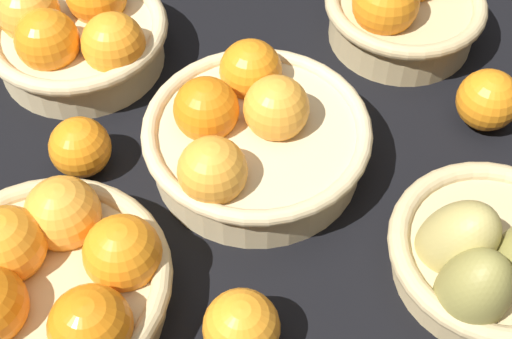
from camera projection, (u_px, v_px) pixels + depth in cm
name	position (u px, v px, depth cm)	size (l,w,h in cm)	color
market_tray	(258.00, 177.00, 82.45)	(84.00, 72.00, 3.00)	black
basket_near_right_pears	(490.00, 258.00, 69.15)	(20.95, 20.95, 14.25)	tan
basket_center	(249.00, 135.00, 78.37)	(25.05, 25.05, 11.45)	#D3BC8C
basket_near_left	(50.00, 282.00, 67.21)	(24.25, 24.25, 10.80)	tan
basket_far_left	(77.00, 34.00, 88.35)	(22.55, 22.55, 11.11)	#D3BC8C
basket_far_right	(402.00, 8.00, 91.41)	(20.55, 20.55, 12.00)	tan
loose_orange_front_gap	(488.00, 100.00, 82.97)	(7.26, 7.26, 7.26)	orange
loose_orange_back_gap	(80.00, 147.00, 78.80)	(6.84, 6.84, 6.84)	orange
loose_orange_side_gap	(241.00, 327.00, 65.29)	(7.18, 7.18, 7.18)	orange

